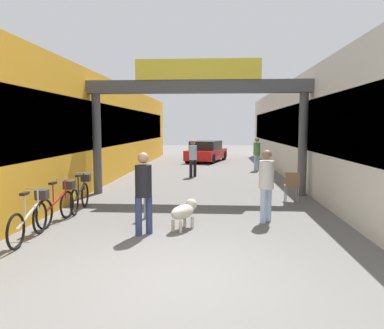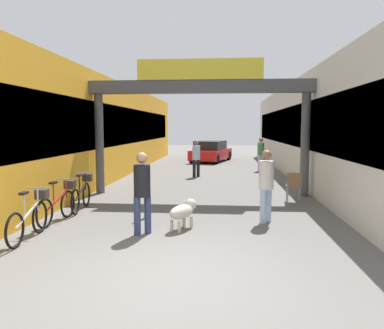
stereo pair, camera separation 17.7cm
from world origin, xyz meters
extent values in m
plane|color=#605E5B|center=(0.00, 0.00, 0.00)|extent=(80.00, 80.00, 0.00)
cube|color=gold|center=(-5.10, 11.00, 2.05)|extent=(3.00, 26.00, 4.10)
cube|color=black|center=(-3.62, 11.00, 2.26)|extent=(0.04, 23.40, 1.64)
cube|color=beige|center=(5.10, 11.00, 2.05)|extent=(3.00, 26.00, 4.10)
cube|color=black|center=(3.62, 11.00, 2.26)|extent=(0.04, 23.40, 1.64)
cylinder|color=#4C4C4F|center=(-3.35, 6.74, 1.64)|extent=(0.28, 0.28, 3.29)
cylinder|color=#4C4C4F|center=(3.35, 6.74, 1.64)|extent=(0.28, 0.28, 3.29)
cube|color=#4C4C4F|center=(0.00, 6.74, 3.49)|extent=(7.40, 0.44, 0.40)
cube|color=yellow|center=(0.00, 6.54, 4.01)|extent=(3.96, 0.10, 0.64)
cylinder|color=navy|center=(-0.99, 1.98, 0.40)|extent=(0.20, 0.20, 0.79)
cylinder|color=navy|center=(-0.80, 2.13, 0.40)|extent=(0.20, 0.20, 0.79)
cylinder|color=black|center=(-0.89, 2.06, 1.12)|extent=(0.48, 0.48, 0.65)
sphere|color=tan|center=(-0.89, 2.06, 1.59)|extent=(0.31, 0.31, 0.22)
cylinder|color=#A5BFE0|center=(1.67, 3.15, 0.39)|extent=(0.20, 0.20, 0.79)
cylinder|color=#A5BFE0|center=(1.82, 3.34, 0.39)|extent=(0.20, 0.20, 0.79)
cylinder|color=silver|center=(1.75, 3.24, 1.11)|extent=(0.48, 0.48, 0.65)
sphere|color=#8C664C|center=(1.75, 3.24, 1.58)|extent=(0.31, 0.31, 0.22)
cylinder|color=black|center=(-0.34, 11.08, 0.38)|extent=(0.20, 0.20, 0.77)
cylinder|color=black|center=(-0.51, 10.91, 0.38)|extent=(0.20, 0.20, 0.77)
cylinder|color=#A5BFE0|center=(-0.43, 10.99, 1.08)|extent=(0.48, 0.48, 0.63)
sphere|color=#8C664C|center=(-0.43, 10.99, 1.54)|extent=(0.31, 0.31, 0.22)
cylinder|color=#A5BFE0|center=(2.72, 13.71, 0.39)|extent=(0.20, 0.20, 0.78)
cylinder|color=#A5BFE0|center=(2.57, 13.53, 0.39)|extent=(0.20, 0.20, 0.78)
cylinder|color=#4C7F47|center=(2.65, 13.62, 1.11)|extent=(0.48, 0.48, 0.65)
sphere|color=#8C664C|center=(2.65, 13.62, 1.57)|extent=(0.31, 0.31, 0.22)
ellipsoid|color=beige|center=(-0.13, 2.47, 0.39)|extent=(0.66, 0.81, 0.30)
sphere|color=beige|center=(0.04, 2.77, 0.49)|extent=(0.35, 0.35, 0.25)
sphere|color=white|center=(-0.02, 2.67, 0.37)|extent=(0.25, 0.25, 0.18)
cylinder|color=beige|center=(-0.10, 2.72, 0.12)|extent=(0.10, 0.10, 0.24)
cylinder|color=beige|center=(0.07, 2.62, 0.12)|extent=(0.10, 0.10, 0.24)
cylinder|color=beige|center=(-0.33, 2.33, 0.12)|extent=(0.10, 0.10, 0.24)
cylinder|color=beige|center=(-0.15, 2.23, 0.12)|extent=(0.10, 0.10, 0.24)
torus|color=black|center=(-3.05, 1.98, 0.34)|extent=(0.08, 0.67, 0.67)
torus|color=black|center=(-3.01, 0.96, 0.34)|extent=(0.08, 0.67, 0.67)
cube|color=beige|center=(-3.03, 1.47, 0.52)|extent=(0.07, 0.94, 0.34)
cylinder|color=beige|center=(-3.03, 1.35, 0.74)|extent=(0.03, 0.03, 0.42)
cube|color=black|center=(-3.03, 1.35, 0.96)|extent=(0.11, 0.22, 0.05)
cylinder|color=beige|center=(-3.05, 1.92, 0.72)|extent=(0.03, 0.03, 0.46)
cylinder|color=gray|center=(-3.05, 1.92, 0.96)|extent=(0.46, 0.05, 0.03)
cube|color=#332D28|center=(-3.06, 2.12, 0.80)|extent=(0.25, 0.21, 0.20)
torus|color=black|center=(-3.02, 3.31, 0.34)|extent=(0.11, 0.67, 0.67)
torus|color=black|center=(-3.11, 2.29, 0.34)|extent=(0.11, 0.67, 0.67)
cube|color=red|center=(-3.06, 2.80, 0.52)|extent=(0.12, 0.94, 0.34)
cylinder|color=red|center=(-3.07, 2.68, 0.74)|extent=(0.03, 0.03, 0.42)
cube|color=black|center=(-3.07, 2.68, 0.96)|extent=(0.12, 0.23, 0.05)
cylinder|color=red|center=(-3.02, 3.25, 0.72)|extent=(0.03, 0.03, 0.46)
cylinder|color=gray|center=(-3.02, 3.25, 0.96)|extent=(0.46, 0.07, 0.03)
cube|color=#332D28|center=(-3.01, 3.45, 0.80)|extent=(0.26, 0.22, 0.20)
torus|color=black|center=(-3.04, 4.61, 0.34)|extent=(0.11, 0.67, 0.67)
torus|color=black|center=(-2.94, 3.59, 0.34)|extent=(0.11, 0.67, 0.67)
cube|color=black|center=(-2.99, 4.10, 0.52)|extent=(0.12, 0.94, 0.34)
cylinder|color=black|center=(-2.98, 3.98, 0.74)|extent=(0.03, 0.03, 0.42)
cube|color=black|center=(-2.98, 3.98, 0.96)|extent=(0.12, 0.23, 0.05)
cylinder|color=black|center=(-3.03, 4.55, 0.72)|extent=(0.03, 0.03, 0.46)
cylinder|color=gray|center=(-3.03, 4.55, 0.96)|extent=(0.46, 0.07, 0.03)
cube|color=#332D28|center=(-3.05, 4.75, 0.80)|extent=(0.26, 0.22, 0.20)
cylinder|color=gray|center=(-1.11, 3.44, 0.48)|extent=(0.10, 0.10, 0.96)
sphere|color=gray|center=(-1.11, 3.44, 0.99)|extent=(0.10, 0.10, 0.10)
cylinder|color=gray|center=(2.66, 5.87, 0.23)|extent=(0.03, 0.03, 0.45)
cylinder|color=gray|center=(3.00, 5.84, 0.23)|extent=(0.03, 0.03, 0.45)
cylinder|color=gray|center=(2.64, 5.53, 0.23)|extent=(0.03, 0.03, 0.45)
cylinder|color=gray|center=(2.98, 5.51, 0.23)|extent=(0.03, 0.03, 0.45)
cube|color=olive|center=(2.82, 5.69, 0.47)|extent=(0.42, 0.42, 0.04)
cube|color=olive|center=(2.81, 5.51, 0.69)|extent=(0.40, 0.06, 0.40)
cube|color=red|center=(-0.01, 18.54, 0.48)|extent=(2.72, 4.32, 0.60)
cube|color=#1E2328|center=(-0.04, 18.39, 1.06)|extent=(2.09, 2.53, 0.55)
cylinder|color=black|center=(-0.40, 20.15, 0.30)|extent=(0.35, 0.63, 0.60)
cylinder|color=black|center=(1.14, 19.74, 0.30)|extent=(0.35, 0.63, 0.60)
cylinder|color=black|center=(-1.15, 17.34, 0.30)|extent=(0.35, 0.63, 0.60)
cylinder|color=black|center=(0.39, 16.93, 0.30)|extent=(0.35, 0.63, 0.60)
camera|label=1|loc=(0.57, -5.40, 2.21)|focal=35.00mm
camera|label=2|loc=(0.75, -5.39, 2.21)|focal=35.00mm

